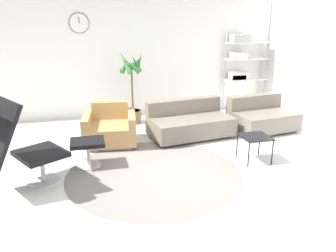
{
  "coord_description": "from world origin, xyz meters",
  "views": [
    {
      "loc": [
        -0.86,
        -4.15,
        2.06
      ],
      "look_at": [
        0.28,
        0.36,
        0.55
      ],
      "focal_mm": 35.0,
      "sensor_mm": 36.0,
      "label": 1
    }
  ],
  "objects": [
    {
      "name": "round_rug",
      "position": [
        -0.02,
        -0.04,
        0.0
      ],
      "size": [
        2.46,
        2.46,
        0.01
      ],
      "color": "slate",
      "rests_on": "ground_plane"
    },
    {
      "name": "shelf_unit",
      "position": [
        2.65,
        2.86,
        1.16
      ],
      "size": [
        1.01,
        0.28,
        1.86
      ],
      "color": "#BCBCC1",
      "rests_on": "ground_plane"
    },
    {
      "name": "side_table",
      "position": [
        1.54,
        0.0,
        0.36
      ],
      "size": [
        0.42,
        0.42,
        0.4
      ],
      "color": "black",
      "rests_on": "ground_plane"
    },
    {
      "name": "lounge_chair",
      "position": [
        -1.82,
        -0.11,
        0.77
      ],
      "size": [
        1.18,
        1.03,
        1.27
      ],
      "rotation": [
        0.0,
        0.0,
        -1.03
      ],
      "color": "#BCBCC1",
      "rests_on": "ground_plane"
    },
    {
      "name": "potted_plant",
      "position": [
        0.05,
        2.41,
        0.66
      ],
      "size": [
        0.53,
        0.53,
        1.49
      ],
      "color": "brown",
      "rests_on": "ground_plane"
    },
    {
      "name": "wall_back",
      "position": [
        -0.0,
        3.09,
        1.4
      ],
      "size": [
        12.0,
        0.09,
        2.8
      ],
      "color": "white",
      "rests_on": "ground_plane"
    },
    {
      "name": "armchair_red",
      "position": [
        -0.51,
        1.32,
        0.26
      ],
      "size": [
        0.97,
        0.93,
        0.68
      ],
      "rotation": [
        0.0,
        0.0,
        3.02
      ],
      "color": "silver",
      "rests_on": "ground_plane"
    },
    {
      "name": "couch_low",
      "position": [
        0.94,
        1.34,
        0.24
      ],
      "size": [
        1.58,
        1.04,
        0.64
      ],
      "rotation": [
        0.0,
        0.0,
        3.29
      ],
      "color": "black",
      "rests_on": "ground_plane"
    },
    {
      "name": "couch_second",
      "position": [
        2.42,
        1.33,
        0.24
      ],
      "size": [
        1.29,
        1.0,
        0.64
      ],
      "rotation": [
        0.0,
        0.0,
        3.29
      ],
      "color": "black",
      "rests_on": "ground_plane"
    },
    {
      "name": "ottoman",
      "position": [
        -0.9,
        0.44,
        0.3
      ],
      "size": [
        0.49,
        0.41,
        0.4
      ],
      "color": "#BCBCC1",
      "rests_on": "ground_plane"
    },
    {
      "name": "ground_plane",
      "position": [
        0.0,
        0.0,
        0.0
      ],
      "size": [
        12.0,
        12.0,
        0.0
      ],
      "primitive_type": "plane",
      "color": "silver"
    }
  ]
}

